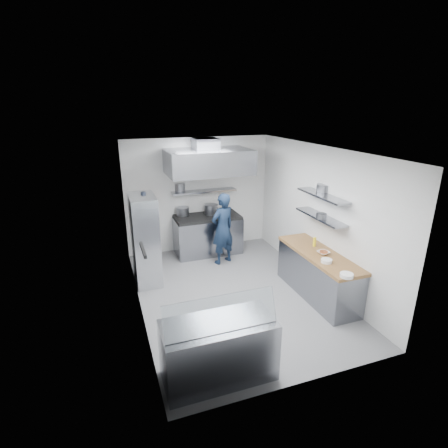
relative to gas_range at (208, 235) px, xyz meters
name	(u,v)px	position (x,y,z in m)	size (l,w,h in m)	color
floor	(234,293)	(-0.10, -2.10, -0.45)	(5.00, 5.00, 0.00)	slate
ceiling	(236,150)	(-0.10, -2.10, 2.35)	(5.00, 5.00, 0.00)	silver
wall_back	(199,195)	(-0.10, 0.40, 0.95)	(3.60, 0.02, 2.80)	white
wall_front	(309,291)	(-0.10, -4.60, 0.95)	(3.60, 0.02, 2.80)	white
wall_left	(135,238)	(-1.90, -2.10, 0.95)	(5.00, 0.02, 2.80)	white
wall_right	(318,216)	(1.70, -2.10, 0.95)	(5.00, 0.02, 2.80)	white
gas_range	(208,235)	(0.00, 0.00, 0.00)	(1.60, 0.80, 0.90)	gray
cooktop	(207,217)	(0.00, 0.00, 0.48)	(1.57, 0.78, 0.06)	black
stock_pot_left	(183,211)	(-0.55, 0.25, 0.61)	(0.31, 0.31, 0.20)	slate
stock_pot_mid	(211,209)	(0.14, 0.12, 0.63)	(0.34, 0.34, 0.24)	slate
over_range_shelf	(204,191)	(0.00, 0.24, 1.07)	(1.60, 0.30, 0.04)	gray
shelf_pot_a	(180,187)	(-0.57, 0.41, 1.18)	(0.25, 0.25, 0.18)	slate
extractor_hood	(209,162)	(0.00, -0.18, 1.85)	(1.90, 1.15, 0.55)	gray
hood_duct	(206,144)	(0.00, 0.05, 2.23)	(0.55, 0.55, 0.24)	slate
red_firebox	(148,199)	(-1.35, 0.34, 0.97)	(0.22, 0.10, 0.26)	red
chef	(223,229)	(0.16, -0.68, 0.39)	(0.61, 0.40, 1.67)	#122036
wire_rack	(145,240)	(-1.63, -1.00, 0.48)	(0.50, 0.90, 1.85)	silver
rack_bin_a	(147,249)	(-1.63, -1.20, 0.35)	(0.15, 0.18, 0.17)	white
rack_bin_b	(141,217)	(-1.63, -0.61, 0.85)	(0.15, 0.20, 0.17)	yellow
rack_jar	(144,196)	(-1.58, -0.87, 1.35)	(0.10, 0.10, 0.18)	black
knife_strip	(143,250)	(-1.88, -3.00, 1.10)	(0.04, 0.55, 0.05)	black
prep_counter_base	(317,276)	(1.38, -2.70, -0.03)	(0.62, 2.00, 0.84)	gray
prep_counter_top	(319,254)	(1.38, -2.70, 0.42)	(0.65, 2.04, 0.06)	olive
plate_stack_a	(347,275)	(1.23, -3.67, 0.48)	(0.21, 0.21, 0.06)	white
plate_stack_b	(326,261)	(1.25, -3.10, 0.48)	(0.19, 0.19, 0.06)	white
copper_pan	(324,252)	(1.42, -2.77, 0.48)	(0.15, 0.15, 0.06)	#D56E3C
squeeze_bottle	(314,242)	(1.46, -2.39, 0.54)	(0.06, 0.06, 0.18)	yellow
mixing_bowl	(323,253)	(1.41, -2.78, 0.48)	(0.22, 0.22, 0.05)	white
wall_shelf_lower	(320,217)	(1.54, -2.40, 1.05)	(0.30, 1.30, 0.04)	gray
wall_shelf_upper	(323,195)	(1.54, -2.40, 1.47)	(0.30, 1.30, 0.04)	gray
shelf_pot_c	(321,216)	(1.45, -2.55, 1.12)	(0.20, 0.20, 0.10)	slate
shelf_pot_d	(324,188)	(1.70, -2.20, 1.56)	(0.28, 0.28, 0.14)	slate
display_case	(218,350)	(-1.10, -4.10, -0.03)	(1.50, 0.70, 0.85)	gray
display_glass	(221,314)	(-1.10, -4.22, 0.62)	(1.47, 0.02, 0.45)	silver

